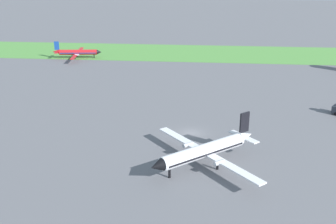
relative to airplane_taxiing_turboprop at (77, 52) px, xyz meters
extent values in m
plane|color=slate|center=(39.22, -57.78, -2.02)|extent=(600.00, 600.00, 0.00)
cube|color=#549342|center=(39.22, 12.03, -1.98)|extent=(360.00, 28.00, 0.08)
cylinder|color=red|center=(0.32, 0.04, -0.01)|extent=(12.16, 3.20, 1.67)
cone|color=black|center=(6.96, 0.90, -0.01)|extent=(1.87, 1.84, 1.64)
cone|color=red|center=(-6.64, -0.86, 0.20)|extent=(2.51, 1.79, 1.51)
cube|color=#19479E|center=(0.32, 0.04, -0.14)|extent=(11.50, 3.15, 0.23)
cube|color=red|center=(-0.60, 4.56, -0.31)|extent=(2.34, 9.27, 0.17)
cube|color=red|center=(0.58, -4.56, -0.31)|extent=(2.34, 9.27, 0.17)
cylinder|color=#B7BABF|center=(0.08, 2.98, -0.31)|extent=(1.40, 0.70, 0.54)
cylinder|color=#B7BABF|center=(0.83, -2.86, -0.31)|extent=(1.40, 0.70, 0.54)
cube|color=#19479E|center=(-6.31, -0.81, 2.16)|extent=(1.52, 0.39, 2.68)
cube|color=red|center=(-6.46, 0.35, 0.15)|extent=(1.29, 2.45, 0.13)
cube|color=red|center=(-6.16, -1.98, 0.15)|extent=(1.29, 2.45, 0.13)
cylinder|color=black|center=(5.30, 0.68, -1.43)|extent=(0.30, 0.30, 1.17)
cylinder|color=black|center=(-0.72, 1.58, -1.43)|extent=(0.30, 0.30, 1.17)
cylinder|color=black|center=(-0.30, -1.71, -1.43)|extent=(0.30, 0.30, 1.17)
cylinder|color=white|center=(41.56, -70.01, 0.45)|extent=(12.60, 11.22, 2.06)
cone|color=black|center=(35.31, -75.37, 0.45)|extent=(2.88, 2.87, 2.02)
cone|color=white|center=(48.13, -64.38, 0.71)|extent=(3.40, 3.28, 1.85)
cube|color=black|center=(41.56, -70.01, 0.30)|extent=(12.00, 10.72, 0.29)
cube|color=white|center=(45.56, -74.04, 0.09)|extent=(8.47, 9.54, 0.21)
cube|color=white|center=(38.19, -65.44, 0.09)|extent=(8.47, 9.54, 0.21)
cylinder|color=#B7BABF|center=(43.80, -72.87, 0.09)|extent=(1.68, 1.57, 0.66)
cylinder|color=#B7BABF|center=(39.08, -67.36, 0.09)|extent=(1.68, 1.57, 0.66)
cube|color=black|center=(47.82, -64.64, 3.13)|extent=(1.57, 1.39, 3.30)
cube|color=white|center=(48.76, -65.74, 0.66)|extent=(2.82, 2.99, 0.16)
cube|color=white|center=(46.88, -63.55, 0.66)|extent=(2.82, 2.99, 0.16)
cylinder|color=black|center=(36.87, -74.03, -1.30)|extent=(0.37, 0.37, 1.44)
cylinder|color=black|center=(43.67, -70.89, -1.30)|extent=(0.37, 0.37, 1.44)
cylinder|color=black|center=(41.02, -67.79, -1.30)|extent=(0.37, 0.37, 1.44)
cylinder|color=black|center=(67.71, -45.95, -1.67)|extent=(0.72, 0.60, 0.70)
camera|label=1|loc=(41.54, -123.82, 26.34)|focal=42.74mm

